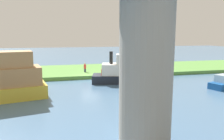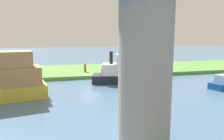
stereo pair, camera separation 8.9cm
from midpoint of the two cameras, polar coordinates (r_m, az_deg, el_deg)
The scene contains 6 objects.
ground_plane at distance 30.55m, azimuth -5.52°, elevation -2.39°, with size 160.00×160.00×0.00m, color #4C7093.
grassy_bank at distance 36.36m, azimuth -6.86°, elevation -0.17°, with size 80.00×12.00×0.50m, color #5B9342.
bridge_pylon at distance 11.94m, azimuth 8.75°, elevation 0.03°, with size 2.89×2.89×8.41m, color #9E998E.
person_on_bank at distance 33.29m, azimuth -6.87°, elevation 0.63°, with size 0.39×0.39×1.39m.
mooring_post at distance 31.26m, azimuth -20.80°, elevation -1.05°, with size 0.20×0.20×0.76m, color brown.
riverboat_paddlewheel at distance 28.02m, azimuth 3.64°, elevation -0.33°, with size 8.22×4.49×4.00m.
Camera 2 is at (4.10, 29.66, 6.07)m, focal length 35.38 mm.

